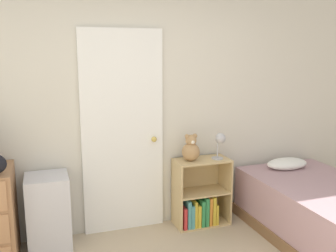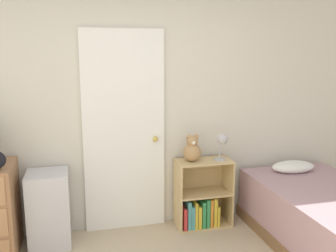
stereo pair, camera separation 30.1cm
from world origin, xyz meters
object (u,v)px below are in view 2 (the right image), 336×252
Objects in this scene: teddy_bear at (192,150)px; desk_lamp at (222,142)px; storage_bin at (49,209)px; bed at (329,219)px; bookshelf at (201,202)px.

desk_lamp is (0.31, -0.05, 0.08)m from teddy_bear.
teddy_bear is at bearing 1.43° from storage_bin.
bed is (1.13, -0.73, -0.56)m from teddy_bear.
bookshelf is at bearing -1.69° from teddy_bear.
teddy_bear is 0.32m from desk_lamp.
storage_bin is 2.57× the size of desk_lamp.
bookshelf is at bearing 168.47° from desk_lamp.
storage_bin is at bearing 179.69° from desk_lamp.
desk_lamp is at bearing 139.90° from bed.
storage_bin is 2.53× the size of teddy_bear.
desk_lamp reaches higher than storage_bin.
teddy_bear reaches higher than bed.
bookshelf is 0.40× the size of bed.
desk_lamp reaches higher than bed.
desk_lamp is at bearing -0.31° from storage_bin.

